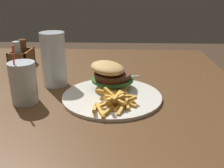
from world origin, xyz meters
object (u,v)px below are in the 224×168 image
spoon (110,76)px  condiment_caddy (21,57)px  meal_plate_near (111,85)px  beer_glass (54,61)px  juice_glass (24,84)px

spoon → condiment_caddy: condiment_caddy is taller
meal_plate_near → beer_glass: 0.22m
beer_glass → spoon: bearing=-65.2°
beer_glass → spoon: beer_glass is taller
juice_glass → condiment_caddy: 0.39m
condiment_caddy → juice_glass: bearing=-158.5°
spoon → condiment_caddy: bearing=-24.6°
meal_plate_near → spoon: (0.17, 0.01, -0.03)m
meal_plate_near → beer_glass: beer_glass is taller
juice_glass → spoon: juice_glass is taller
beer_glass → juice_glass: beer_glass is taller
spoon → condiment_caddy: (0.13, 0.39, 0.03)m
juice_glass → spoon: size_ratio=1.24×
meal_plate_near → beer_glass: (0.08, 0.20, 0.05)m
beer_glass → condiment_caddy: (0.22, 0.20, -0.05)m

